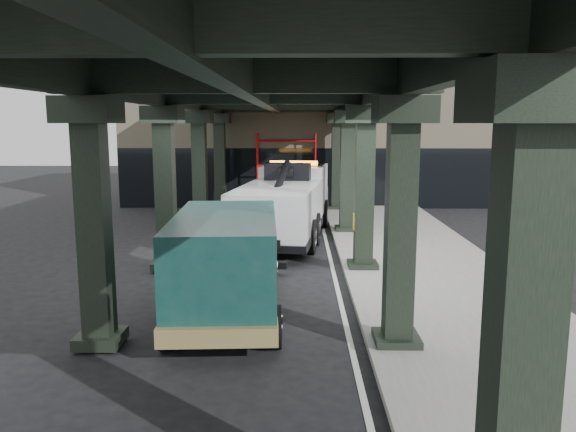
# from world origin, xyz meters

# --- Properties ---
(ground) EXTENTS (90.00, 90.00, 0.00)m
(ground) POSITION_xyz_m (0.00, 0.00, 0.00)
(ground) COLOR black
(ground) RESTS_ON ground
(sidewalk) EXTENTS (5.00, 40.00, 0.15)m
(sidewalk) POSITION_xyz_m (4.50, 2.00, 0.07)
(sidewalk) COLOR gray
(sidewalk) RESTS_ON ground
(lane_stripe) EXTENTS (0.12, 38.00, 0.01)m
(lane_stripe) POSITION_xyz_m (1.70, 2.00, 0.01)
(lane_stripe) COLOR silver
(lane_stripe) RESTS_ON ground
(viaduct) EXTENTS (7.40, 32.00, 6.40)m
(viaduct) POSITION_xyz_m (-0.40, 2.00, 5.46)
(viaduct) COLOR black
(viaduct) RESTS_ON ground
(building) EXTENTS (22.00, 10.00, 8.00)m
(building) POSITION_xyz_m (2.00, 20.00, 4.00)
(building) COLOR #C6B793
(building) RESTS_ON ground
(scaffolding) EXTENTS (3.08, 0.88, 4.00)m
(scaffolding) POSITION_xyz_m (0.00, 14.64, 2.11)
(scaffolding) COLOR red
(scaffolding) RESTS_ON ground
(tow_truck) EXTENTS (3.79, 9.64, 3.08)m
(tow_truck) POSITION_xyz_m (0.15, 6.98, 1.50)
(tow_truck) COLOR black
(tow_truck) RESTS_ON ground
(towed_van) EXTENTS (2.75, 6.22, 2.47)m
(towed_van) POSITION_xyz_m (-1.05, -2.12, 1.33)
(towed_van) COLOR #0F3835
(towed_van) RESTS_ON ground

